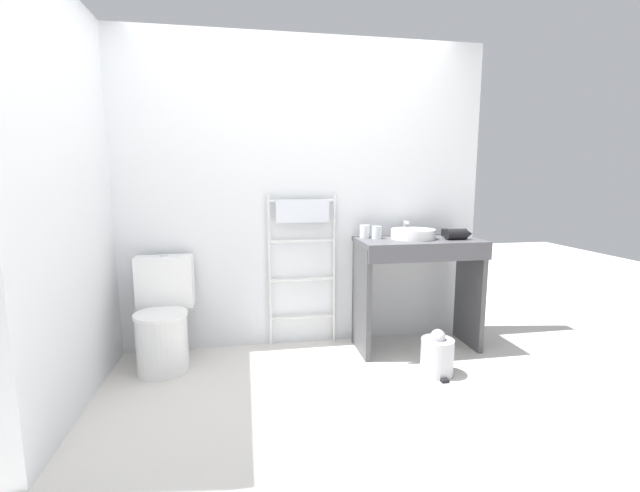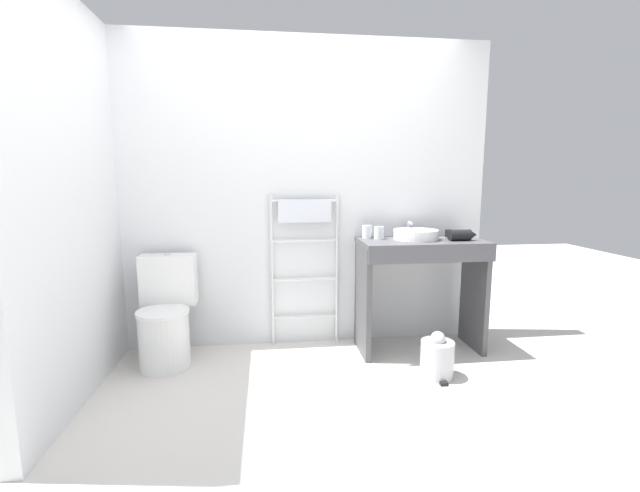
% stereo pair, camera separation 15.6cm
% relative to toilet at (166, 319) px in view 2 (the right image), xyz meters
% --- Properties ---
extents(ground_plane, '(12.00, 12.00, 0.00)m').
position_rel_toilet_xyz_m(ground_plane, '(1.03, -0.93, -0.34)').
color(ground_plane, silver).
extents(wall_back, '(3.05, 0.12, 2.45)m').
position_rel_toilet_xyz_m(wall_back, '(1.03, 0.36, 0.89)').
color(wall_back, silver).
rests_on(wall_back, ground_plane).
extents(wall_side, '(0.12, 1.83, 2.45)m').
position_rel_toilet_xyz_m(wall_side, '(-0.43, -0.32, 0.89)').
color(wall_side, silver).
rests_on(wall_side, ground_plane).
extents(toilet, '(0.41, 0.51, 0.80)m').
position_rel_toilet_xyz_m(toilet, '(0.00, 0.00, 0.00)').
color(toilet, white).
rests_on(toilet, ground_plane).
extents(towel_radiator, '(0.56, 0.06, 1.24)m').
position_rel_toilet_xyz_m(towel_radiator, '(1.05, 0.25, 0.56)').
color(towel_radiator, silver).
rests_on(towel_radiator, ground_plane).
extents(vanity_counter, '(0.96, 0.50, 0.89)m').
position_rel_toilet_xyz_m(vanity_counter, '(1.94, -0.00, 0.26)').
color(vanity_counter, '#4C4C51').
rests_on(vanity_counter, ground_plane).
extents(sink_basin, '(0.35, 0.35, 0.08)m').
position_rel_toilet_xyz_m(sink_basin, '(1.90, 0.04, 0.59)').
color(sink_basin, white).
rests_on(sink_basin, vanity_counter).
extents(faucet, '(0.02, 0.10, 0.13)m').
position_rel_toilet_xyz_m(faucet, '(1.90, 0.21, 0.63)').
color(faucet, silver).
rests_on(faucet, vanity_counter).
extents(cup_near_wall, '(0.08, 0.08, 0.10)m').
position_rel_toilet_xyz_m(cup_near_wall, '(1.54, 0.15, 0.60)').
color(cup_near_wall, white).
rests_on(cup_near_wall, vanity_counter).
extents(cup_near_edge, '(0.08, 0.08, 0.10)m').
position_rel_toilet_xyz_m(cup_near_edge, '(1.63, 0.10, 0.60)').
color(cup_near_edge, white).
rests_on(cup_near_edge, vanity_counter).
extents(hair_dryer, '(0.22, 0.18, 0.09)m').
position_rel_toilet_xyz_m(hair_dryer, '(2.23, -0.05, 0.59)').
color(hair_dryer, black).
rests_on(hair_dryer, vanity_counter).
extents(trash_bin, '(0.23, 0.26, 0.33)m').
position_rel_toilet_xyz_m(trash_bin, '(1.90, -0.47, -0.20)').
color(trash_bin, '#B7B7BC').
rests_on(trash_bin, ground_plane).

